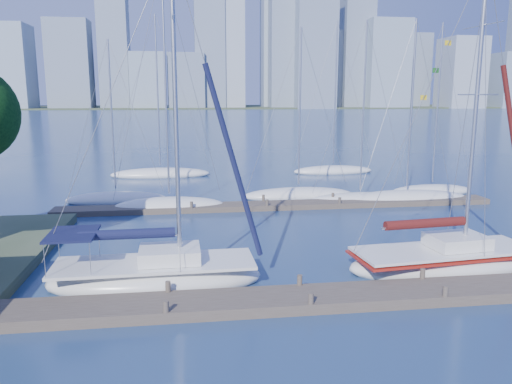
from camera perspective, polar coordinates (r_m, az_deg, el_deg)
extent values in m
plane|color=navy|center=(18.96, 5.60, -12.64)|extent=(700.00, 700.00, 0.00)
cube|color=#453B32|center=(18.88, 5.61, -12.08)|extent=(26.00, 2.00, 0.40)
cube|color=#453B32|center=(34.26, 2.71, -1.53)|extent=(30.00, 1.80, 0.36)
cube|color=#38472D|center=(337.00, -7.17, 9.56)|extent=(800.00, 100.00, 1.50)
ellipsoid|color=silver|center=(20.86, -11.41, -9.81)|extent=(8.65, 3.00, 1.51)
cube|color=silver|center=(20.63, -11.48, -7.98)|extent=(8.01, 2.76, 0.12)
cube|color=silver|center=(20.50, -9.82, -7.01)|extent=(2.45, 1.88, 0.55)
cylinder|color=silver|center=(19.52, -9.17, 9.09)|extent=(0.18, 0.18, 11.96)
cylinder|color=silver|center=(20.36, -14.51, -4.96)|extent=(4.07, 0.19, 0.10)
cylinder|color=#101537|center=(20.34, -14.52, -4.69)|extent=(3.75, 0.48, 0.40)
cube|color=#101537|center=(20.62, -20.26, -4.52)|extent=(1.86, 2.43, 0.08)
ellipsoid|color=silver|center=(23.63, 20.59, -7.82)|extent=(8.80, 3.66, 1.50)
cube|color=silver|center=(23.43, 20.71, -6.19)|extent=(8.15, 3.37, 0.12)
cube|color=silver|center=(23.67, 21.98, -5.23)|extent=(2.58, 2.06, 0.55)
cylinder|color=silver|center=(23.07, 23.81, 8.65)|extent=(0.18, 0.18, 12.03)
cylinder|color=silver|center=(22.57, 18.74, -3.66)|extent=(4.04, 0.51, 0.10)
cylinder|color=#4F1311|center=(22.55, 18.76, -3.42)|extent=(3.75, 0.78, 0.40)
cube|color=maroon|center=(23.47, 20.68, -6.59)|extent=(8.34, 3.50, 0.10)
ellipsoid|color=silver|center=(37.44, -15.67, -0.82)|extent=(7.46, 4.07, 1.13)
cylinder|color=silver|center=(36.73, -16.16, 8.38)|extent=(0.12, 0.12, 10.35)
ellipsoid|color=silver|center=(34.26, -9.85, -1.60)|extent=(7.82, 4.86, 1.23)
cylinder|color=silver|center=(33.47, -10.31, 12.24)|extent=(0.13, 0.13, 14.62)
ellipsoid|color=silver|center=(37.65, 4.88, -0.36)|extent=(8.70, 4.62, 1.18)
cylinder|color=silver|center=(36.94, 5.04, 9.58)|extent=(0.13, 0.13, 11.29)
ellipsoid|color=silver|center=(36.98, 11.78, -0.82)|extent=(7.59, 2.96, 1.00)
cylinder|color=silver|center=(36.25, 12.19, 9.45)|extent=(0.11, 0.11, 11.74)
ellipsoid|color=silver|center=(37.85, 16.79, -0.72)|extent=(9.42, 5.94, 1.24)
cylinder|color=silver|center=(37.13, 17.37, 9.48)|extent=(0.14, 0.14, 11.62)
ellipsoid|color=silver|center=(41.63, 19.45, 0.10)|extent=(6.71, 2.61, 1.05)
cylinder|color=silver|center=(40.98, 20.05, 9.40)|extent=(0.11, 0.11, 11.97)
ellipsoid|color=silver|center=(48.35, -10.84, 2.01)|extent=(9.65, 4.09, 1.25)
cylinder|color=silver|center=(47.79, -11.18, 11.22)|extent=(0.14, 0.14, 13.68)
ellipsoid|color=silver|center=(50.26, 8.79, 2.38)|extent=(8.06, 2.50, 1.12)
cylinder|color=silver|center=(49.72, 9.05, 11.02)|extent=(0.12, 0.12, 13.47)
cube|color=#8095A6|center=(315.18, -25.53, 12.74)|extent=(13.74, 23.42, 46.37)
cube|color=slate|center=(311.86, -20.49, 13.45)|extent=(23.52, 17.63, 49.81)
cube|color=#919CAE|center=(329.31, -15.71, 12.10)|extent=(13.82, 17.61, 33.08)
cube|color=#8095A6|center=(302.72, -12.19, 12.29)|extent=(19.93, 19.81, 32.01)
cube|color=slate|center=(303.69, -7.98, 12.43)|extent=(21.26, 16.86, 32.07)
cube|color=#919CAE|center=(309.50, -3.15, 17.56)|extent=(17.97, 14.99, 86.72)
cube|color=#8095A6|center=(327.46, 2.18, 15.53)|extent=(16.73, 17.46, 67.76)
cube|color=slate|center=(306.12, 6.73, 16.20)|extent=(23.10, 18.95, 72.10)
cube|color=#919CAE|center=(326.31, 9.53, 13.57)|extent=(14.57, 17.11, 46.80)
cube|color=#8095A6|center=(320.36, 14.66, 13.91)|extent=(24.96, 18.80, 52.27)
cube|color=slate|center=(360.09, 17.52, 13.04)|extent=(17.79, 17.52, 47.87)
cube|color=#919CAE|center=(340.58, 22.38, 12.43)|extent=(22.47, 23.94, 42.48)
cube|color=#8095A6|center=(356.54, 26.64, 11.30)|extent=(15.40, 21.38, 33.76)
cube|color=slate|center=(313.23, -16.10, 19.26)|extent=(16.52, 18.00, 110.24)
cube|color=slate|center=(309.83, -5.37, 18.34)|extent=(17.58, 18.00, 95.48)
cube|color=slate|center=(314.93, 3.27, 17.99)|extent=(18.16, 18.00, 92.76)
cube|color=slate|center=(326.34, 11.42, 17.48)|extent=(18.43, 18.00, 91.97)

